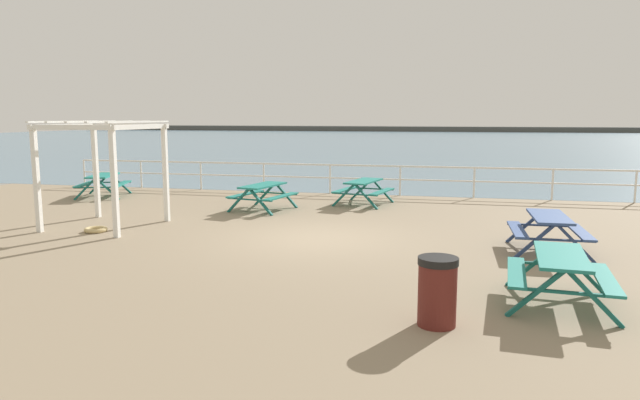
# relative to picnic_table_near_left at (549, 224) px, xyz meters

# --- Properties ---
(ground_plane) EXTENTS (30.00, 24.00, 0.20)m
(ground_plane) POSITION_rel_picnic_table_near_left_xyz_m (-5.09, 0.20, -0.68)
(ground_plane) COLOR gray
(sea_band) EXTENTS (142.00, 90.00, 0.01)m
(sea_band) POSITION_rel_picnic_table_near_left_xyz_m (-5.09, 52.95, -0.58)
(sea_band) COLOR slate
(sea_band) RESTS_ON ground
(distant_shoreline) EXTENTS (142.00, 6.00, 1.80)m
(distant_shoreline) POSITION_rel_picnic_table_near_left_xyz_m (-5.09, 95.95, -0.58)
(distant_shoreline) COLOR #4C4C47
(distant_shoreline) RESTS_ON ground
(seaward_railing) EXTENTS (23.07, 0.07, 1.08)m
(seaward_railing) POSITION_rel_picnic_table_near_left_xyz_m (-5.09, 7.95, 0.18)
(seaward_railing) COLOR white
(seaward_railing) RESTS_ON ground
(picnic_table_near_left) EXTENTS (1.56, 1.81, 0.80)m
(picnic_table_near_left) POSITION_rel_picnic_table_near_left_xyz_m (0.00, 0.00, 0.00)
(picnic_table_near_left) COLOR #334C84
(picnic_table_near_left) RESTS_ON ground
(picnic_table_near_right) EXTENTS (1.85, 2.07, 0.80)m
(picnic_table_near_right) POSITION_rel_picnic_table_near_left_xyz_m (-4.76, 5.60, 0.00)
(picnic_table_near_right) COLOR #1E7A70
(picnic_table_near_right) RESTS_ON ground
(picnic_table_mid_centre) EXTENTS (1.84, 2.06, 0.80)m
(picnic_table_mid_centre) POSITION_rel_picnic_table_near_left_xyz_m (-7.56, 3.81, 0.00)
(picnic_table_mid_centre) COLOR #1E7A70
(picnic_table_mid_centre) RESTS_ON ground
(picnic_table_far_left) EXTENTS (1.95, 2.15, 0.80)m
(picnic_table_far_left) POSITION_rel_picnic_table_near_left_xyz_m (-13.98, 5.31, 0.00)
(picnic_table_far_left) COLOR #1E7A70
(picnic_table_far_left) RESTS_ON ground
(picnic_table_corner) EXTENTS (1.68, 1.92, 0.80)m
(picnic_table_corner) POSITION_rel_picnic_table_near_left_xyz_m (-0.37, -3.58, 0.00)
(picnic_table_corner) COLOR #1E7A70
(picnic_table_corner) RESTS_ON ground
(lattice_pergola) EXTENTS (2.58, 2.69, 2.70)m
(lattice_pergola) POSITION_rel_picnic_table_near_left_xyz_m (-10.65, 0.41, 1.41)
(lattice_pergola) COLOR white
(lattice_pergola) RESTS_ON ground
(litter_bin) EXTENTS (0.55, 0.55, 0.95)m
(litter_bin) POSITION_rel_picnic_table_near_left_xyz_m (-2.14, -4.89, -0.10)
(litter_bin) COLOR #591E19
(litter_bin) RESTS_ON ground
(rope_coil) EXTENTS (0.55, 0.55, 0.11)m
(rope_coil) POSITION_rel_picnic_table_near_left_xyz_m (-10.50, -0.29, -0.53)
(rope_coil) COLOR tan
(rope_coil) RESTS_ON ground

